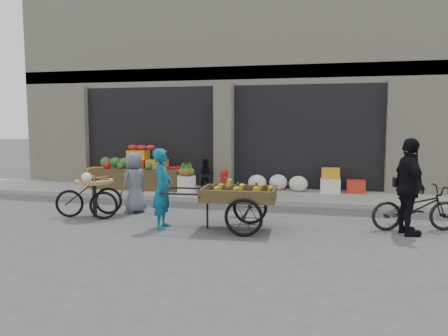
% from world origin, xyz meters
% --- Properties ---
extents(ground, '(80.00, 80.00, 0.00)m').
position_xyz_m(ground, '(0.00, 0.00, 0.00)').
color(ground, '#424244').
rests_on(ground, ground).
extents(sidewalk, '(18.00, 2.20, 0.12)m').
position_xyz_m(sidewalk, '(0.00, 4.10, 0.06)').
color(sidewalk, gray).
rests_on(sidewalk, ground).
extents(building, '(14.00, 6.45, 7.00)m').
position_xyz_m(building, '(0.00, 8.03, 3.37)').
color(building, beige).
rests_on(building, ground).
extents(fruit_display, '(3.10, 1.12, 1.24)m').
position_xyz_m(fruit_display, '(-2.48, 4.38, 0.67)').
color(fruit_display, red).
rests_on(fruit_display, sidewalk).
extents(pineapple_bin, '(0.52, 0.52, 0.50)m').
position_xyz_m(pineapple_bin, '(-0.75, 3.60, 0.37)').
color(pineapple_bin, silver).
rests_on(pineapple_bin, sidewalk).
extents(fire_hydrant, '(0.22, 0.22, 0.71)m').
position_xyz_m(fire_hydrant, '(0.35, 3.55, 0.50)').
color(fire_hydrant, '#A5140F').
rests_on(fire_hydrant, sidewalk).
extents(orange_bucket, '(0.32, 0.32, 0.30)m').
position_xyz_m(orange_bucket, '(0.85, 3.50, 0.27)').
color(orange_bucket, orange).
rests_on(orange_bucket, sidewalk).
extents(right_bay_goods, '(3.35, 0.60, 0.70)m').
position_xyz_m(right_bay_goods, '(2.61, 4.70, 0.41)').
color(right_bay_goods, silver).
rests_on(right_bay_goods, sidewalk).
extents(seated_person, '(0.51, 0.43, 0.93)m').
position_xyz_m(seated_person, '(-0.35, 4.20, 0.58)').
color(seated_person, black).
rests_on(seated_person, sidewalk).
extents(banana_cart, '(2.50, 1.14, 1.02)m').
position_xyz_m(banana_cart, '(1.35, 0.33, 0.74)').
color(banana_cart, brown).
rests_on(banana_cart, ground).
extents(vendor_woman, '(0.44, 0.62, 1.60)m').
position_xyz_m(vendor_woman, '(-0.10, 0.14, 0.80)').
color(vendor_woman, '#0E5B72').
rests_on(vendor_woman, ground).
extents(tricycle_cart, '(1.46, 1.06, 0.95)m').
position_xyz_m(tricycle_cart, '(-1.98, 0.75, 0.57)').
color(tricycle_cart, '#9E7F51').
rests_on(tricycle_cart, ground).
extents(vendor_grey, '(0.71, 0.82, 1.42)m').
position_xyz_m(vendor_grey, '(-1.30, 1.41, 0.71)').
color(vendor_grey, slate).
rests_on(vendor_grey, ground).
extents(bicycle, '(1.81, 1.01, 0.90)m').
position_xyz_m(bicycle, '(4.76, 1.08, 0.45)').
color(bicycle, black).
rests_on(bicycle, ground).
extents(cyclist, '(0.70, 1.15, 1.83)m').
position_xyz_m(cyclist, '(4.56, 0.68, 0.91)').
color(cyclist, black).
rests_on(cyclist, ground).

